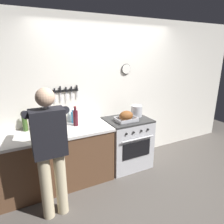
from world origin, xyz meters
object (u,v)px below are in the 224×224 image
(person_cook, at_px, (50,147))
(cutting_board, at_px, (50,134))
(roasting_pan, at_px, (126,117))
(stove, at_px, (127,142))
(stock_pot, at_px, (136,111))
(bottle_vinegar, at_px, (46,126))
(bottle_wine_red, at_px, (76,118))
(bottle_cooking_oil, at_px, (32,123))
(bottle_dish_soap, at_px, (73,117))
(bottle_olive_oil, at_px, (25,123))

(person_cook, xyz_separation_m, cutting_board, (0.09, 0.49, -0.04))
(person_cook, relative_size, roasting_pan, 4.72)
(stove, height_order, roasting_pan, roasting_pan)
(roasting_pan, distance_m, stock_pot, 0.34)
(stock_pot, bearing_deg, bottle_vinegar, -178.93)
(bottle_vinegar, bearing_deg, bottle_wine_red, 8.37)
(roasting_pan, bearing_deg, bottle_wine_red, 166.93)
(roasting_pan, xyz_separation_m, bottle_cooking_oil, (-1.46, 0.31, 0.02))
(stock_pot, relative_size, cutting_board, 0.56)
(stock_pot, xyz_separation_m, bottle_vinegar, (-1.58, -0.03, -0.01))
(person_cook, distance_m, bottle_dish_soap, 0.98)
(bottle_dish_soap, height_order, bottle_olive_oil, bottle_olive_oil)
(cutting_board, distance_m, bottle_cooking_oil, 0.38)
(stove, height_order, bottle_dish_soap, bottle_dish_soap)
(stock_pot, height_order, cutting_board, stock_pot)
(cutting_board, xyz_separation_m, bottle_cooking_oil, (-0.21, 0.31, 0.09))
(stock_pot, bearing_deg, roasting_pan, -153.71)
(stock_pot, distance_m, bottle_olive_oil, 1.86)
(bottle_vinegar, bearing_deg, stove, -1.46)
(stove, xyz_separation_m, bottle_cooking_oil, (-1.54, 0.22, 0.55))
(bottle_wine_red, xyz_separation_m, bottle_cooking_oil, (-0.64, 0.12, -0.03))
(stove, bearing_deg, bottle_dish_soap, 164.87)
(bottle_dish_soap, distance_m, bottle_wine_red, 0.14)
(cutting_board, height_order, bottle_vinegar, bottle_vinegar)
(bottle_dish_soap, bearing_deg, person_cook, -122.49)
(stove, bearing_deg, bottle_wine_red, 173.50)
(cutting_board, relative_size, bottle_wine_red, 1.15)
(stove, xyz_separation_m, roasting_pan, (-0.08, -0.09, 0.53))
(bottle_wine_red, bearing_deg, roasting_pan, -13.07)
(stove, height_order, cutting_board, cutting_board)
(person_cook, bearing_deg, cutting_board, -23.60)
(stock_pot, relative_size, bottle_cooking_oil, 0.81)
(roasting_pan, distance_m, bottle_vinegar, 1.28)
(person_cook, distance_m, roasting_pan, 1.43)
(stove, distance_m, stock_pot, 0.60)
(stove, relative_size, bottle_dish_soap, 3.79)
(bottle_cooking_oil, bearing_deg, stock_pot, -4.99)
(bottle_vinegar, relative_size, bottle_cooking_oil, 0.86)
(person_cook, xyz_separation_m, bottle_vinegar, (0.07, 0.62, 0.04))
(cutting_board, bearing_deg, stock_pot, 5.71)
(cutting_board, bearing_deg, roasting_pan, 0.21)
(person_cook, xyz_separation_m, bottle_wine_red, (0.53, 0.69, 0.08))
(stock_pot, xyz_separation_m, bottle_dish_soap, (-1.12, 0.18, -0.00))
(roasting_pan, bearing_deg, bottle_dish_soap, 157.98)
(bottle_wine_red, distance_m, bottle_vinegar, 0.47)
(bottle_cooking_oil, bearing_deg, bottle_vinegar, -45.32)
(bottle_dish_soap, relative_size, bottle_olive_oil, 0.83)
(bottle_wine_red, relative_size, bottle_olive_oil, 1.09)
(person_cook, xyz_separation_m, bottle_olive_oil, (-0.21, 0.81, 0.07))
(person_cook, xyz_separation_m, bottle_dish_soap, (0.53, 0.83, 0.05))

